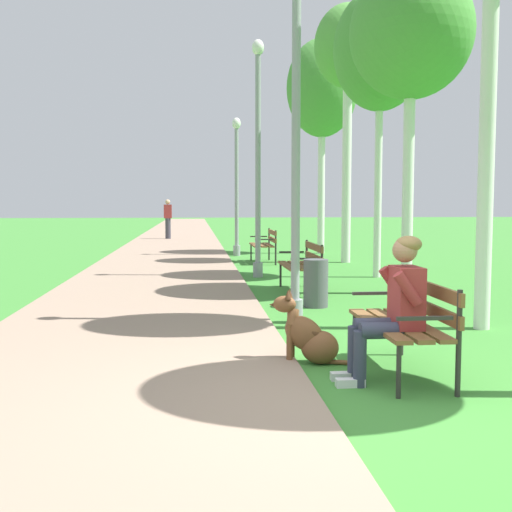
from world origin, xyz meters
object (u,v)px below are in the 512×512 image
object	(u,v)px
park_bench_far	(265,242)
dog_brown	(309,336)
birch_tree_sixth	(322,89)
lamp_post_far	(237,185)
park_bench_near	(407,317)
person_seated_on_near_bench	(394,303)
park_bench_mid	(303,262)
birch_tree_fourth	(380,51)
lamp_post_mid	(258,156)
birch_tree_fifth	(348,51)
pedestrian_distant	(168,219)
litter_bin	(316,283)
lamp_post_near	(296,131)
birch_tree_third	(411,35)

from	to	relation	value
park_bench_far	dog_brown	distance (m)	10.22
birch_tree_sixth	lamp_post_far	bearing A→B (deg)	-165.21
park_bench_near	person_seated_on_near_bench	size ratio (longest dim) A/B	1.20
park_bench_mid	lamp_post_far	distance (m)	7.64
birch_tree_sixth	birch_tree_fourth	bearing A→B (deg)	-90.68
park_bench_far	lamp_post_mid	distance (m)	3.73
birch_tree_fifth	pedestrian_distant	world-z (taller)	birch_tree_fifth
litter_bin	lamp_post_near	bearing A→B (deg)	-112.63
person_seated_on_near_bench	birch_tree_sixth	bearing A→B (deg)	81.19
park_bench_near	birch_tree_sixth	xyz separation A→B (m)	(1.92, 13.45, 4.34)
park_bench_mid	birch_tree_third	xyz separation A→B (m)	(1.68, -0.39, 3.74)
lamp_post_mid	lamp_post_far	size ratio (longest dim) A/B	1.22
park_bench_far	lamp_post_far	bearing A→B (deg)	105.37
park_bench_near	birch_tree_third	world-z (taller)	birch_tree_third
litter_bin	park_bench_near	bearing A→B (deg)	-88.27
park_bench_mid	park_bench_far	world-z (taller)	same
park_bench_mid	lamp_post_mid	world-z (taller)	lamp_post_mid
lamp_post_near	park_bench_far	bearing A→B (deg)	86.30
lamp_post_near	birch_tree_third	bearing A→B (deg)	46.65
park_bench_near	litter_bin	size ratio (longest dim) A/B	2.14
birch_tree_sixth	pedestrian_distant	distance (m)	9.85
park_bench_near	park_bench_mid	distance (m)	5.31
dog_brown	birch_tree_fifth	bearing A→B (deg)	74.57
birch_tree_fourth	birch_tree_third	bearing A→B (deg)	-94.37
lamp_post_far	birch_tree_fifth	world-z (taller)	birch_tree_fifth
park_bench_near	park_bench_mid	bearing A→B (deg)	90.21
lamp_post_far	park_bench_mid	bearing A→B (deg)	-85.08
birch_tree_sixth	park_bench_near	bearing A→B (deg)	-98.11
person_seated_on_near_bench	lamp_post_mid	distance (m)	7.98
park_bench_far	birch_tree_sixth	world-z (taller)	birch_tree_sixth
birch_tree_fifth	pedestrian_distant	bearing A→B (deg)	115.01
dog_brown	lamp_post_far	world-z (taller)	lamp_post_far
park_bench_near	lamp_post_far	world-z (taller)	lamp_post_far
lamp_post_far	birch_tree_fifth	size ratio (longest dim) A/B	0.61
park_bench_near	birch_tree_third	distance (m)	6.40
pedestrian_distant	birch_tree_fourth	bearing A→B (deg)	-70.84
lamp_post_mid	birch_tree_sixth	bearing A→B (deg)	67.19
birch_tree_third	pedestrian_distant	bearing A→B (deg)	105.94
lamp_post_mid	birch_tree_sixth	size ratio (longest dim) A/B	0.75
lamp_post_near	lamp_post_far	size ratio (longest dim) A/B	1.20
lamp_post_near	birch_tree_sixth	size ratio (longest dim) A/B	0.74
park_bench_far	dog_brown	size ratio (longest dim) A/B	1.85
lamp_post_mid	pedestrian_distant	size ratio (longest dim) A/B	2.89
park_bench_near	birch_tree_fifth	world-z (taller)	birch_tree_fifth
dog_brown	birch_tree_sixth	bearing A→B (deg)	78.19
birch_tree_third	lamp_post_mid	bearing A→B (deg)	130.85
person_seated_on_near_bench	dog_brown	bearing A→B (deg)	129.81
pedestrian_distant	park_bench_mid	bearing A→B (deg)	-79.48
person_seated_on_near_bench	lamp_post_near	bearing A→B (deg)	98.20
lamp_post_mid	park_bench_mid	bearing A→B (deg)	-75.76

